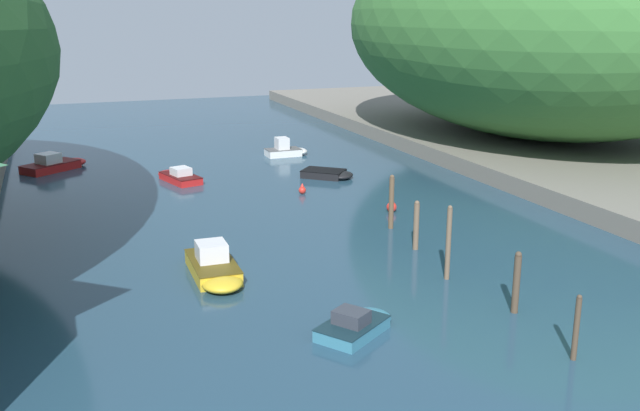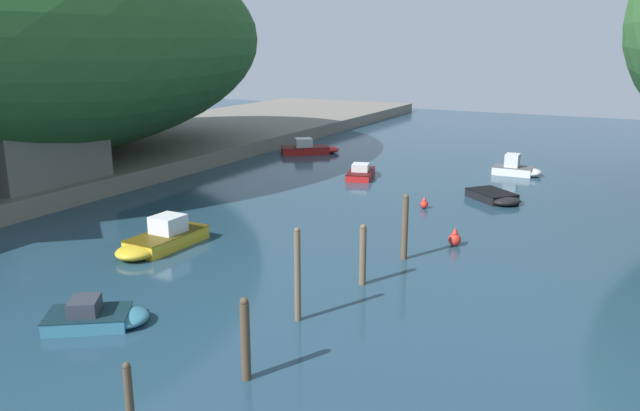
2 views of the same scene
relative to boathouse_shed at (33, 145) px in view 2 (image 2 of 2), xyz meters
name	(u,v)px [view 2 (image 2 of 2)]	position (x,y,z in m)	size (l,w,h in m)	color
water_surface	(338,226)	(20.40, 3.76, -3.73)	(130.00, 130.00, 0.00)	#234256
left_bank	(14,171)	(-7.49, 3.76, -3.09)	(22.00, 120.00, 1.27)	slate
hillside_left	(6,39)	(-8.59, 5.28, 6.77)	(33.67, 47.14, 18.46)	#285628
boathouse_shed	(33,145)	(0.00, 0.00, 0.00)	(5.95, 8.74, 4.79)	slate
boat_navy_launch	(160,240)	(14.15, -4.08, -3.24)	(2.15, 5.50, 1.60)	gold
boat_mid_channel	(311,149)	(7.40, 24.42, -3.28)	(5.67, 5.03, 1.45)	red
boat_far_upstream	(517,169)	(26.74, 23.30, -3.24)	(3.79, 1.88, 1.66)	white
boat_small_dinghy	(362,172)	(15.98, 17.05, -3.37)	(3.02, 5.19, 1.13)	red
boat_yellow_tender	(496,197)	(27.14, 13.89, -3.44)	(4.32, 4.13, 0.58)	black
boat_moored_right	(98,316)	(18.20, -11.98, -3.39)	(4.06, 3.58, 1.08)	teal
mooring_post_nearest	(130,408)	(24.76, -17.01, -2.43)	(0.22, 0.22, 2.58)	#4C3D2D
mooring_post_second	(245,339)	(25.27, -12.63, -2.34)	(0.30, 0.30, 2.76)	#4C3D2D
mooring_post_middle	(298,274)	(24.58, -8.16, -1.88)	(0.25, 0.25, 3.68)	brown
mooring_post_fourth	(363,254)	(25.26, -3.69, -2.35)	(0.30, 0.30, 2.73)	brown
mooring_post_farthest	(405,227)	(25.72, 0.27, -2.09)	(0.30, 0.30, 3.26)	brown
channel_buoy_near	(455,239)	(27.33, 3.43, -3.35)	(0.66, 0.66, 0.99)	red
channel_buoy_far	(424,204)	(23.52, 9.90, -3.43)	(0.52, 0.52, 0.78)	red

